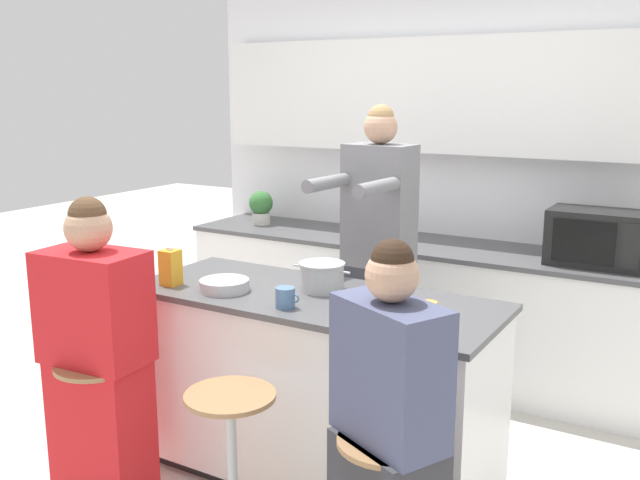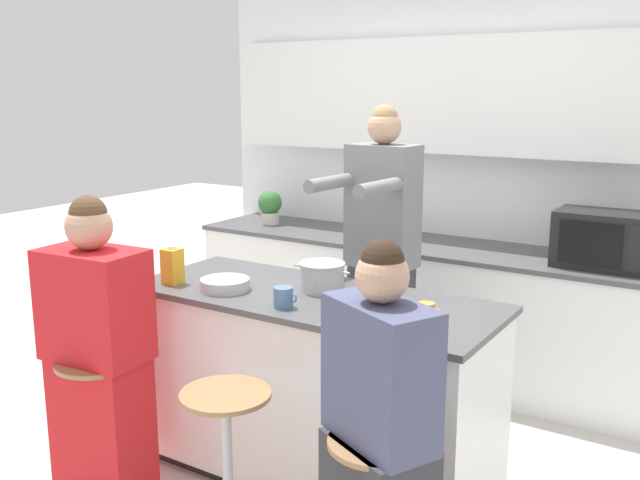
{
  "view_description": "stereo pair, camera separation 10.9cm",
  "coord_description": "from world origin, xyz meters",
  "px_view_note": "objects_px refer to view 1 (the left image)",
  "views": [
    {
      "loc": [
        1.66,
        -2.74,
        1.88
      ],
      "look_at": [
        0.0,
        0.07,
        1.18
      ],
      "focal_mm": 40.0,
      "sensor_mm": 36.0,
      "label": 1
    },
    {
      "loc": [
        1.75,
        -2.68,
        1.88
      ],
      "look_at": [
        0.0,
        0.07,
        1.18
      ],
      "focal_mm": 40.0,
      "sensor_mm": 36.0,
      "label": 2
    }
  ],
  "objects_px": {
    "fruit_bowl": "(224,285)",
    "person_cooking": "(377,268)",
    "person_wrapped_blanket": "(98,362)",
    "banana_bunch": "(387,288)",
    "juice_carton": "(171,267)",
    "kitchen_island": "(312,386)",
    "bar_stool_leftmost": "(101,427)",
    "cooking_pot": "(321,276)",
    "potted_plant": "(261,206)",
    "coffee_cup_far": "(429,311)",
    "coffee_cup_near": "(285,298)",
    "bar_stool_center": "(232,464)",
    "person_seated_near": "(388,452)",
    "microwave": "(598,238)"
  },
  "relations": [
    {
      "from": "bar_stool_leftmost",
      "to": "juice_carton",
      "type": "bearing_deg",
      "value": 87.21
    },
    {
      "from": "bar_stool_center",
      "to": "microwave",
      "type": "distance_m",
      "value": 2.44
    },
    {
      "from": "person_seated_near",
      "to": "cooking_pot",
      "type": "bearing_deg",
      "value": 159.65
    },
    {
      "from": "bar_stool_leftmost",
      "to": "person_cooking",
      "type": "height_order",
      "value": "person_cooking"
    },
    {
      "from": "bar_stool_center",
      "to": "juice_carton",
      "type": "distance_m",
      "value": 1.04
    },
    {
      "from": "person_cooking",
      "to": "cooking_pot",
      "type": "xyz_separation_m",
      "value": [
        0.0,
        -0.62,
        0.1
      ]
    },
    {
      "from": "cooking_pot",
      "to": "coffee_cup_far",
      "type": "xyz_separation_m",
      "value": [
        0.61,
        -0.15,
        -0.03
      ]
    },
    {
      "from": "bar_stool_center",
      "to": "banana_bunch",
      "type": "xyz_separation_m",
      "value": [
        0.28,
        0.86,
        0.58
      ]
    },
    {
      "from": "kitchen_island",
      "to": "cooking_pot",
      "type": "distance_m",
      "value": 0.53
    },
    {
      "from": "person_seated_near",
      "to": "banana_bunch",
      "type": "distance_m",
      "value": 1.03
    },
    {
      "from": "person_seated_near",
      "to": "bar_stool_center",
      "type": "bearing_deg",
      "value": -155.61
    },
    {
      "from": "cooking_pot",
      "to": "fruit_bowl",
      "type": "height_order",
      "value": "cooking_pot"
    },
    {
      "from": "person_cooking",
      "to": "potted_plant",
      "type": "relative_size",
      "value": 7.19
    },
    {
      "from": "cooking_pot",
      "to": "potted_plant",
      "type": "relative_size",
      "value": 1.24
    },
    {
      "from": "banana_bunch",
      "to": "microwave",
      "type": "xyz_separation_m",
      "value": [
        0.73,
        1.26,
        0.09
      ]
    },
    {
      "from": "person_cooking",
      "to": "coffee_cup_far",
      "type": "xyz_separation_m",
      "value": [
        0.62,
        -0.77,
        0.07
      ]
    },
    {
      "from": "person_wrapped_blanket",
      "to": "banana_bunch",
      "type": "height_order",
      "value": "person_wrapped_blanket"
    },
    {
      "from": "banana_bunch",
      "to": "juice_carton",
      "type": "height_order",
      "value": "juice_carton"
    },
    {
      "from": "person_cooking",
      "to": "coffee_cup_far",
      "type": "height_order",
      "value": "person_cooking"
    },
    {
      "from": "juice_carton",
      "to": "microwave",
      "type": "xyz_separation_m",
      "value": [
        1.7,
        1.68,
        0.02
      ]
    },
    {
      "from": "person_cooking",
      "to": "person_wrapped_blanket",
      "type": "relative_size",
      "value": 1.26
    },
    {
      "from": "person_cooking",
      "to": "coffee_cup_near",
      "type": "relative_size",
      "value": 14.98
    },
    {
      "from": "bar_stool_leftmost",
      "to": "coffee_cup_near",
      "type": "relative_size",
      "value": 5.66
    },
    {
      "from": "bar_stool_center",
      "to": "fruit_bowl",
      "type": "distance_m",
      "value": 0.86
    },
    {
      "from": "kitchen_island",
      "to": "potted_plant",
      "type": "relative_size",
      "value": 7.14
    },
    {
      "from": "juice_carton",
      "to": "microwave",
      "type": "relative_size",
      "value": 0.36
    },
    {
      "from": "bar_stool_leftmost",
      "to": "microwave",
      "type": "xyz_separation_m",
      "value": [
        1.72,
        2.16,
        0.67
      ]
    },
    {
      "from": "person_wrapped_blanket",
      "to": "fruit_bowl",
      "type": "distance_m",
      "value": 0.67
    },
    {
      "from": "bar_stool_leftmost",
      "to": "fruit_bowl",
      "type": "bearing_deg",
      "value": 59.02
    },
    {
      "from": "kitchen_island",
      "to": "juice_carton",
      "type": "distance_m",
      "value": 0.9
    },
    {
      "from": "kitchen_island",
      "to": "juice_carton",
      "type": "relative_size",
      "value": 9.27
    },
    {
      "from": "person_cooking",
      "to": "coffee_cup_near",
      "type": "bearing_deg",
      "value": -86.33
    },
    {
      "from": "fruit_bowl",
      "to": "potted_plant",
      "type": "height_order",
      "value": "potted_plant"
    },
    {
      "from": "person_seated_near",
      "to": "bar_stool_leftmost",
      "type": "bearing_deg",
      "value": -153.05
    },
    {
      "from": "juice_carton",
      "to": "fruit_bowl",
      "type": "bearing_deg",
      "value": 9.47
    },
    {
      "from": "bar_stool_center",
      "to": "microwave",
      "type": "relative_size",
      "value": 1.26
    },
    {
      "from": "fruit_bowl",
      "to": "microwave",
      "type": "xyz_separation_m",
      "value": [
        1.4,
        1.63,
        0.09
      ]
    },
    {
      "from": "fruit_bowl",
      "to": "person_cooking",
      "type": "bearing_deg",
      "value": 65.85
    },
    {
      "from": "kitchen_island",
      "to": "potted_plant",
      "type": "distance_m",
      "value": 2.12
    },
    {
      "from": "bar_stool_center",
      "to": "juice_carton",
      "type": "height_order",
      "value": "juice_carton"
    },
    {
      "from": "bar_stool_center",
      "to": "person_seated_near",
      "type": "bearing_deg",
      "value": -1.68
    },
    {
      "from": "coffee_cup_near",
      "to": "coffee_cup_far",
      "type": "height_order",
      "value": "coffee_cup_near"
    },
    {
      "from": "person_cooking",
      "to": "juice_carton",
      "type": "relative_size",
      "value": 9.34
    },
    {
      "from": "bar_stool_leftmost",
      "to": "juice_carton",
      "type": "xyz_separation_m",
      "value": [
        0.02,
        0.48,
        0.65
      ]
    },
    {
      "from": "coffee_cup_far",
      "to": "coffee_cup_near",
      "type": "bearing_deg",
      "value": -164.23
    },
    {
      "from": "fruit_bowl",
      "to": "juice_carton",
      "type": "relative_size",
      "value": 1.23
    },
    {
      "from": "person_cooking",
      "to": "person_wrapped_blanket",
      "type": "bearing_deg",
      "value": -114.48
    },
    {
      "from": "coffee_cup_far",
      "to": "banana_bunch",
      "type": "height_order",
      "value": "coffee_cup_far"
    },
    {
      "from": "coffee_cup_near",
      "to": "juice_carton",
      "type": "bearing_deg",
      "value": 177.88
    },
    {
      "from": "kitchen_island",
      "to": "banana_bunch",
      "type": "xyz_separation_m",
      "value": [
        0.28,
        0.22,
        0.48
      ]
    }
  ]
}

